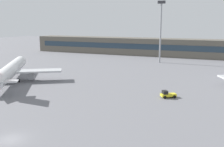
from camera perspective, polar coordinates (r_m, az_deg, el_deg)
ground_plane at (r=76.56m, az=0.01°, el=-2.20°), size 400.00×400.00×0.00m
terminal_building at (r=141.04m, az=10.91°, el=5.56°), size 147.46×12.13×9.00m
airplane_near at (r=85.42m, az=-20.94°, el=0.69°), size 28.02×38.34×10.74m
baggage_tug_yellow at (r=63.87m, az=11.83°, el=-4.41°), size 3.82×3.27×1.75m
floodlight_tower_west at (r=117.00m, az=10.42°, el=9.71°), size 3.20×0.80×26.26m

